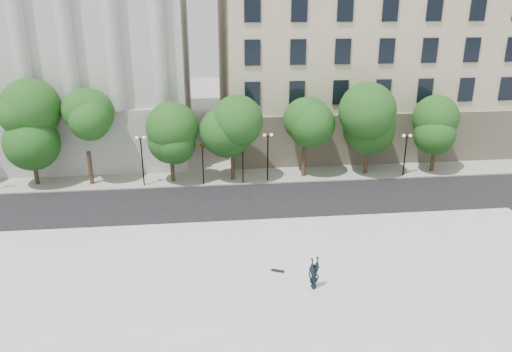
{
  "coord_description": "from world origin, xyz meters",
  "views": [
    {
      "loc": [
        -0.5,
        -17.91,
        15.62
      ],
      "look_at": [
        2.56,
        10.0,
        5.24
      ],
      "focal_mm": 35.0,
      "sensor_mm": 36.0,
      "label": 1
    }
  ],
  "objects_px": {
    "traffic_light_west": "(202,144)",
    "traffic_light_east": "(243,143)",
    "skateboard": "(278,271)",
    "person_lying": "(314,284)"
  },
  "relations": [
    {
      "from": "person_lying",
      "to": "traffic_light_east",
      "type": "bearing_deg",
      "value": 81.2
    },
    {
      "from": "skateboard",
      "to": "traffic_light_east",
      "type": "bearing_deg",
      "value": 115.68
    },
    {
      "from": "traffic_light_east",
      "to": "person_lying",
      "type": "height_order",
      "value": "traffic_light_east"
    },
    {
      "from": "traffic_light_east",
      "to": "skateboard",
      "type": "relative_size",
      "value": 5.53
    },
    {
      "from": "person_lying",
      "to": "skateboard",
      "type": "relative_size",
      "value": 2.46
    },
    {
      "from": "traffic_light_west",
      "to": "traffic_light_east",
      "type": "bearing_deg",
      "value": -0.0
    },
    {
      "from": "traffic_light_west",
      "to": "skateboard",
      "type": "relative_size",
      "value": 5.53
    },
    {
      "from": "traffic_light_west",
      "to": "person_lying",
      "type": "xyz_separation_m",
      "value": [
        5.8,
        -17.3,
        -2.96
      ]
    },
    {
      "from": "skateboard",
      "to": "traffic_light_west",
      "type": "bearing_deg",
      "value": 128.01
    },
    {
      "from": "traffic_light_west",
      "to": "traffic_light_east",
      "type": "height_order",
      "value": "traffic_light_east"
    }
  ]
}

